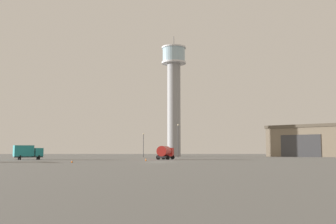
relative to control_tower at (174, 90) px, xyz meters
name	(u,v)px	position (x,y,z in m)	size (l,w,h in m)	color
ground_plane	(157,162)	(-4.92, -69.81, -23.58)	(400.00, 400.00, 0.00)	slate
control_tower	(174,90)	(0.00, 0.00, 0.00)	(8.71, 8.71, 43.12)	gray
hangar	(309,141)	(47.18, -1.53, -18.19)	(31.35, 30.37, 10.73)	#7A6B56
truck_box_teal	(27,152)	(-34.05, -50.56, -21.84)	(6.53, 5.07, 3.17)	#38383D
truck_fuel_tanker_red	(165,152)	(-3.40, -49.48, -21.89)	(4.25, 6.40, 3.02)	#38383D
light_post_west	(143,143)	(-10.00, -15.15, -19.03)	(0.44, 0.44, 7.50)	#38383D
light_post_east	(178,138)	(0.73, -18.25, -17.66)	(0.44, 0.44, 10.13)	#38383D
traffic_cone_near_left	(146,160)	(-7.15, -63.84, -23.28)	(0.36, 0.36, 0.62)	black
traffic_cone_near_right	(72,161)	(-18.70, -74.46, -23.30)	(0.36, 0.36, 0.56)	black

